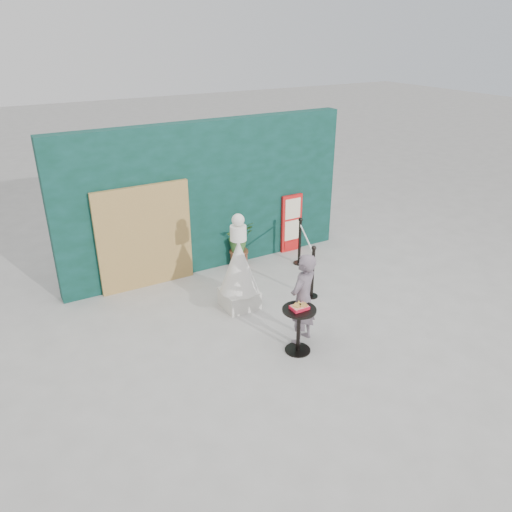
{
  "coord_description": "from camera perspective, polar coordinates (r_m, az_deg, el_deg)",
  "views": [
    {
      "loc": [
        -3.85,
        -5.56,
        4.61
      ],
      "look_at": [
        0.0,
        1.2,
        1.0
      ],
      "focal_mm": 35.0,
      "sensor_mm": 36.0,
      "label": 1
    }
  ],
  "objects": [
    {
      "name": "food_basket",
      "position": [
        7.51,
        4.99,
        -5.79
      ],
      "size": [
        0.26,
        0.19,
        0.11
      ],
      "color": "red",
      "rests_on": "cafe_table"
    },
    {
      "name": "bamboo_fence",
      "position": [
        9.55,
        -12.57,
        2.07
      ],
      "size": [
        1.8,
        0.08,
        2.0
      ],
      "primitive_type": "cube",
      "color": "tan",
      "rests_on": "ground"
    },
    {
      "name": "cafe_table",
      "position": [
        7.66,
        4.91,
        -7.67
      ],
      "size": [
        0.52,
        0.52,
        0.75
      ],
      "color": "black",
      "rests_on": "ground"
    },
    {
      "name": "woman",
      "position": [
        7.77,
        5.38,
        -4.95
      ],
      "size": [
        0.65,
        0.56,
        1.52
      ],
      "primitive_type": "imported",
      "rotation": [
        0.0,
        0.0,
        3.57
      ],
      "color": "slate",
      "rests_on": "ground"
    },
    {
      "name": "menu_board",
      "position": [
        11.01,
        4.09,
        3.75
      ],
      "size": [
        0.5,
        0.07,
        1.3
      ],
      "color": "red",
      "rests_on": "ground"
    },
    {
      "name": "statue",
      "position": [
        8.71,
        -1.97,
        -1.63
      ],
      "size": [
        0.69,
        0.69,
        1.76
      ],
      "color": "silver",
      "rests_on": "ground"
    },
    {
      "name": "planter",
      "position": [
        10.3,
        -1.99,
        1.82
      ],
      "size": [
        0.58,
        0.5,
        0.99
      ],
      "color": "brown",
      "rests_on": "ground"
    },
    {
      "name": "back_wall",
      "position": [
        10.01,
        -5.57,
        6.69
      ],
      "size": [
        6.0,
        0.3,
        3.0
      ],
      "primitive_type": "cube",
      "color": "#0A2E24",
      "rests_on": "ground"
    },
    {
      "name": "ground",
      "position": [
        8.18,
        4.22,
        -9.47
      ],
      "size": [
        60.0,
        60.0,
        0.0
      ],
      "primitive_type": "plane",
      "color": "#ADAAA5",
      "rests_on": "ground"
    },
    {
      "name": "stanchion_barrier",
      "position": [
        9.81,
        5.7,
        -0.04
      ],
      "size": [
        0.84,
        1.54,
        1.03
      ],
      "color": "black",
      "rests_on": "ground"
    }
  ]
}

